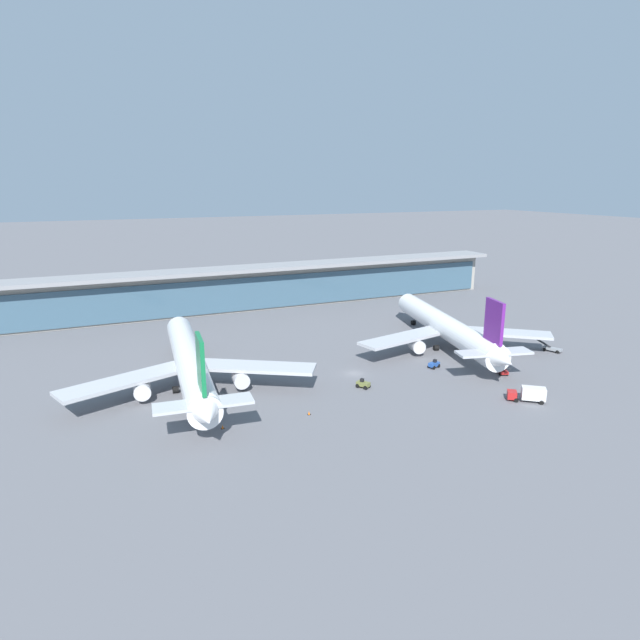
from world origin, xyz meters
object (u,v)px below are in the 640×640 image
(safety_cone_bravo, at_px, (309,413))
(service_truck_by_tail_olive, at_px, (363,384))
(service_truck_under_wing_blue, at_px, (434,364))
(service_truck_on_taxiway_red, at_px, (529,394))
(airliner_left_stand, at_px, (190,363))
(airliner_centre_stand, at_px, (447,327))
(safety_cone_alpha, at_px, (223,427))
(service_truck_mid_apron_grey, at_px, (551,348))
(service_truck_near_nose_red, at_px, (501,370))

(safety_cone_bravo, bearing_deg, service_truck_by_tail_olive, 26.32)
(service_truck_under_wing_blue, bearing_deg, service_truck_on_taxiway_red, -78.09)
(safety_cone_bravo, bearing_deg, airliner_left_stand, 127.79)
(service_truck_by_tail_olive, xyz_separation_m, service_truck_on_taxiway_red, (27.00, -20.44, 0.82))
(airliner_centre_stand, distance_m, safety_cone_alpha, 71.21)
(service_truck_on_taxiway_red, bearing_deg, airliner_centre_stand, 78.97)
(service_truck_on_taxiway_red, relative_size, safety_cone_bravo, 10.23)
(service_truck_mid_apron_grey, relative_size, service_truck_on_taxiway_red, 0.95)
(service_truck_by_tail_olive, height_order, safety_cone_alpha, service_truck_by_tail_olive)
(service_truck_by_tail_olive, height_order, service_truck_on_taxiway_red, service_truck_on_taxiway_red)
(airliner_centre_stand, distance_m, service_truck_mid_apron_grey, 27.80)
(airliner_centre_stand, height_order, service_truck_under_wing_blue, airliner_centre_stand)
(service_truck_near_nose_red, distance_m, service_truck_on_taxiway_red, 16.70)
(service_truck_on_taxiway_red, bearing_deg, service_truck_mid_apron_grey, 36.78)
(airliner_centre_stand, height_order, service_truck_on_taxiway_red, airliner_centre_stand)
(service_truck_by_tail_olive, bearing_deg, service_truck_under_wing_blue, 11.54)
(airliner_centre_stand, bearing_deg, service_truck_under_wing_blue, -135.85)
(airliner_left_stand, relative_size, service_truck_under_wing_blue, 21.03)
(airliner_left_stand, bearing_deg, service_truck_mid_apron_grey, -7.79)
(service_truck_near_nose_red, relative_size, safety_cone_alpha, 9.77)
(service_truck_under_wing_blue, xyz_separation_m, service_truck_on_taxiway_red, (5.25, -24.88, 0.82))
(service_truck_near_nose_red, bearing_deg, airliner_left_stand, 163.36)
(service_truck_mid_apron_grey, relative_size, service_truck_by_tail_olive, 2.04)
(airliner_centre_stand, height_order, safety_cone_alpha, airliner_centre_stand)
(service_truck_mid_apron_grey, bearing_deg, airliner_left_stand, 172.21)
(airliner_left_stand, distance_m, safety_cone_bravo, 29.65)
(service_truck_on_taxiway_red, xyz_separation_m, safety_cone_bravo, (-43.12, 12.46, -1.37))
(airliner_centre_stand, xyz_separation_m, service_truck_mid_apron_grey, (23.49, -14.03, -4.94))
(service_truck_near_nose_red, xyz_separation_m, service_truck_mid_apron_grey, (23.95, 7.69, 0.00))
(service_truck_near_nose_red, bearing_deg, airliner_centre_stand, 88.78)
(service_truck_near_nose_red, bearing_deg, service_truck_by_tail_olive, 171.26)
(airliner_centre_stand, xyz_separation_m, service_truck_under_wing_blue, (-12.45, -12.09, -4.88))
(service_truck_near_nose_red, relative_size, service_truck_under_wing_blue, 2.10)
(service_truck_under_wing_blue, relative_size, safety_cone_bravo, 4.66)
(airliner_left_stand, distance_m, service_truck_near_nose_red, 70.86)
(service_truck_by_tail_olive, relative_size, safety_cone_alpha, 4.76)
(airliner_left_stand, distance_m, service_truck_mid_apron_grey, 92.67)
(service_truck_near_nose_red, xyz_separation_m, service_truck_on_taxiway_red, (-6.75, -15.25, 0.88))
(service_truck_under_wing_blue, bearing_deg, safety_cone_bravo, -161.85)
(service_truck_under_wing_blue, bearing_deg, airliner_centre_stand, 44.15)
(airliner_left_stand, bearing_deg, service_truck_near_nose_red, -16.64)
(service_truck_mid_apron_grey, xyz_separation_m, safety_cone_alpha, (-90.43, -9.64, -0.49))
(airliner_left_stand, height_order, safety_cone_alpha, airliner_left_stand)
(airliner_left_stand, bearing_deg, safety_cone_bravo, -52.21)
(service_truck_mid_apron_grey, relative_size, safety_cone_bravo, 9.73)
(service_truck_near_nose_red, height_order, safety_cone_alpha, service_truck_near_nose_red)
(service_truck_under_wing_blue, distance_m, service_truck_on_taxiway_red, 25.44)
(safety_cone_alpha, distance_m, safety_cone_bravo, 16.63)
(service_truck_near_nose_red, xyz_separation_m, service_truck_by_tail_olive, (-33.75, 5.19, 0.07))
(service_truck_under_wing_blue, bearing_deg, safety_cone_alpha, -168.01)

